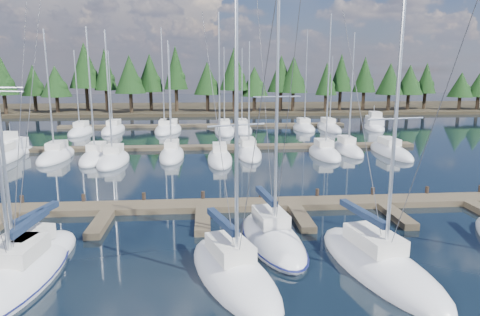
{
  "coord_description": "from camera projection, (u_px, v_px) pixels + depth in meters",
  "views": [
    {
      "loc": [
        0.29,
        -9.31,
        9.06
      ],
      "look_at": [
        2.8,
        22.0,
        2.57
      ],
      "focal_mm": 32.0,
      "sensor_mm": 36.0,
      "label": 1
    }
  ],
  "objects": [
    {
      "name": "motor_yacht_left",
      "position": [
        7.0,
        152.0,
        45.71
      ],
      "size": [
        4.73,
        8.83,
        4.2
      ],
      "color": "silver",
      "rests_on": "ground"
    },
    {
      "name": "front_sailboat_1",
      "position": [
        18.0,
        276.0,
        18.5
      ],
      "size": [
        3.68,
        8.57,
        15.25
      ],
      "color": "silver",
      "rests_on": "ground"
    },
    {
      "name": "front_sailboat_2",
      "position": [
        22.0,
        263.0,
        19.8
      ],
      "size": [
        4.75,
        8.23,
        14.88
      ],
      "color": "silver",
      "rests_on": "ground"
    },
    {
      "name": "motor_yacht_right",
      "position": [
        374.0,
        125.0,
        67.42
      ],
      "size": [
        4.71,
        9.11,
        4.34
      ],
      "color": "silver",
      "rests_on": "ground"
    },
    {
      "name": "front_sailboat_5",
      "position": [
        378.0,
        264.0,
        19.69
      ],
      "size": [
        4.73,
        9.62,
        12.82
      ],
      "color": "silver",
      "rests_on": "ground"
    },
    {
      "name": "back_docks",
      "position": [
        204.0,
        135.0,
        59.26
      ],
      "size": [
        50.0,
        21.8,
        0.4
      ],
      "color": "brown",
      "rests_on": "ground"
    },
    {
      "name": "front_sailboat_3",
      "position": [
        233.0,
        273.0,
        18.8
      ],
      "size": [
        5.07,
        8.47,
        12.53
      ],
      "color": "silver",
      "rests_on": "ground"
    },
    {
      "name": "main_dock",
      "position": [
        203.0,
        209.0,
        27.8
      ],
      "size": [
        44.0,
        6.13,
        0.9
      ],
      "color": "brown",
      "rests_on": "ground"
    },
    {
      "name": "tree_line",
      "position": [
        196.0,
        78.0,
        87.56
      ],
      "size": [
        184.8,
        12.01,
        14.03
      ],
      "color": "black",
      "rests_on": "far_shore"
    },
    {
      "name": "ground",
      "position": [
        204.0,
        168.0,
        40.18
      ],
      "size": [
        260.0,
        260.0,
        0.0
      ],
      "primitive_type": "plane",
      "color": "black",
      "rests_on": "ground"
    },
    {
      "name": "far_shore",
      "position": [
        204.0,
        109.0,
        98.69
      ],
      "size": [
        220.0,
        30.0,
        0.6
      ],
      "primitive_type": "cube",
      "color": "#31291B",
      "rests_on": "ground"
    },
    {
      "name": "back_sailboat_rows",
      "position": [
        204.0,
        140.0,
        54.74
      ],
      "size": [
        43.5,
        31.6,
        15.79
      ],
      "color": "silver",
      "rests_on": "ground"
    },
    {
      "name": "front_sailboat_4",
      "position": [
        272.0,
        238.0,
        22.73
      ],
      "size": [
        3.88,
        8.23,
        14.13
      ],
      "color": "silver",
      "rests_on": "ground"
    }
  ]
}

